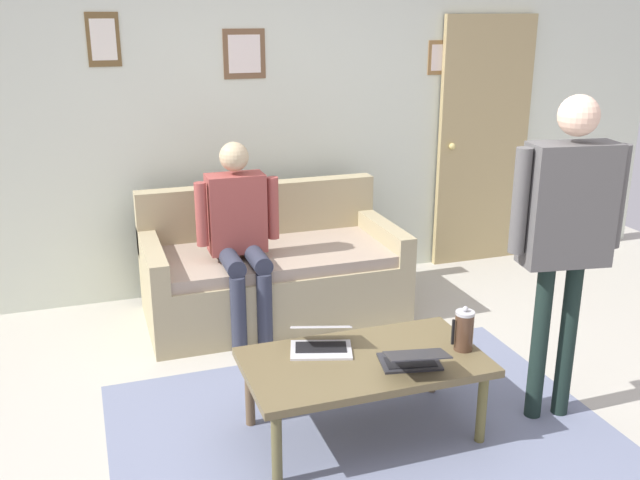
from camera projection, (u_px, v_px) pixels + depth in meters
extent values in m
plane|color=#B5B0A2|center=(368.00, 423.00, 3.75)|extent=(7.68, 7.68, 0.00)
cube|color=slate|center=(370.00, 442.00, 3.57)|extent=(2.52, 2.03, 0.01)
cube|color=silver|center=(259.00, 112.00, 5.31)|extent=(7.04, 0.10, 2.70)
cube|color=brown|center=(244.00, 54.00, 5.09)|extent=(0.31, 0.02, 0.35)
cube|color=silver|center=(245.00, 54.00, 5.09)|extent=(0.23, 0.00, 0.27)
cube|color=brown|center=(103.00, 40.00, 4.76)|extent=(0.22, 0.02, 0.36)
cube|color=silver|center=(103.00, 40.00, 4.76)|extent=(0.16, 0.00, 0.27)
cube|color=olive|center=(441.00, 57.00, 5.60)|extent=(0.22, 0.02, 0.26)
cube|color=silver|center=(441.00, 58.00, 5.59)|extent=(0.17, 0.00, 0.20)
cube|color=tan|center=(483.00, 143.00, 5.91)|extent=(0.82, 0.05, 2.05)
sphere|color=tan|center=(452.00, 146.00, 5.78)|extent=(0.06, 0.06, 0.06)
cube|color=tan|center=(274.00, 288.00, 5.01)|extent=(1.76, 0.91, 0.42)
cube|color=tan|center=(274.00, 255.00, 4.92)|extent=(1.52, 0.83, 0.08)
cube|color=tan|center=(259.00, 214.00, 5.22)|extent=(1.76, 0.14, 0.46)
cube|color=tan|center=(382.00, 235.00, 5.17)|extent=(0.12, 0.91, 0.20)
cube|color=tan|center=(152.00, 259.00, 4.66)|extent=(0.12, 0.91, 0.20)
cube|color=brown|center=(364.00, 362.00, 3.54)|extent=(1.20, 0.66, 0.04)
cylinder|color=brown|center=(482.00, 408.00, 3.53)|extent=(0.05, 0.05, 0.39)
cylinder|color=brown|center=(277.00, 448.00, 3.21)|extent=(0.05, 0.05, 0.39)
cylinder|color=brown|center=(433.00, 361.00, 4.00)|extent=(0.05, 0.05, 0.39)
cylinder|color=brown|center=(250.00, 392.00, 3.68)|extent=(0.05, 0.05, 0.39)
cube|color=#28282D|center=(409.00, 362.00, 3.49)|extent=(0.32, 0.26, 0.01)
cube|color=black|center=(410.00, 362.00, 3.47)|extent=(0.26, 0.17, 0.00)
cube|color=#28282D|center=(417.00, 355.00, 3.34)|extent=(0.32, 0.25, 0.05)
cube|color=white|center=(417.00, 355.00, 3.34)|extent=(0.29, 0.22, 0.04)
cube|color=silver|center=(321.00, 350.00, 3.61)|extent=(0.36, 0.29, 0.01)
cube|color=black|center=(321.00, 347.00, 3.62)|extent=(0.29, 0.20, 0.00)
cube|color=silver|center=(321.00, 327.00, 3.64)|extent=(0.35, 0.27, 0.08)
cube|color=silver|center=(321.00, 327.00, 3.64)|extent=(0.32, 0.24, 0.07)
cylinder|color=#4C3323|center=(464.00, 332.00, 3.60)|extent=(0.10, 0.10, 0.19)
cylinder|color=#B7B7BC|center=(465.00, 313.00, 3.57)|extent=(0.10, 0.10, 0.02)
sphere|color=#B2B2B7|center=(466.00, 309.00, 3.56)|extent=(0.03, 0.03, 0.03)
cube|color=black|center=(453.00, 332.00, 3.58)|extent=(0.01, 0.01, 0.14)
cylinder|color=black|center=(567.00, 340.00, 3.71)|extent=(0.09, 0.09, 0.86)
cylinder|color=black|center=(539.00, 343.00, 3.69)|extent=(0.09, 0.09, 0.86)
cube|color=#545252|center=(569.00, 205.00, 3.47)|extent=(0.46, 0.25, 0.61)
cylinder|color=#545252|center=(617.00, 196.00, 3.51)|extent=(0.09, 0.09, 0.52)
cylinder|color=#545252|center=(520.00, 201.00, 3.42)|extent=(0.09, 0.09, 0.52)
sphere|color=beige|center=(579.00, 116.00, 3.34)|extent=(0.20, 0.20, 0.20)
cylinder|color=#2E3242|center=(265.00, 311.00, 4.53)|extent=(0.10, 0.10, 0.50)
cylinder|color=#2E3242|center=(239.00, 314.00, 4.48)|extent=(0.10, 0.10, 0.50)
cylinder|color=#2E3242|center=(257.00, 258.00, 4.60)|extent=(0.12, 0.40, 0.12)
cylinder|color=#2E3242|center=(231.00, 260.00, 4.55)|extent=(0.12, 0.40, 0.12)
cube|color=#9B4540|center=(236.00, 213.00, 4.65)|extent=(0.37, 0.20, 0.52)
cylinder|color=#9B4540|center=(273.00, 208.00, 4.67)|extent=(0.08, 0.08, 0.42)
cylinder|color=#9B4540|center=(201.00, 214.00, 4.53)|extent=(0.08, 0.08, 0.42)
sphere|color=tan|center=(234.00, 157.00, 4.54)|extent=(0.19, 0.19, 0.19)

